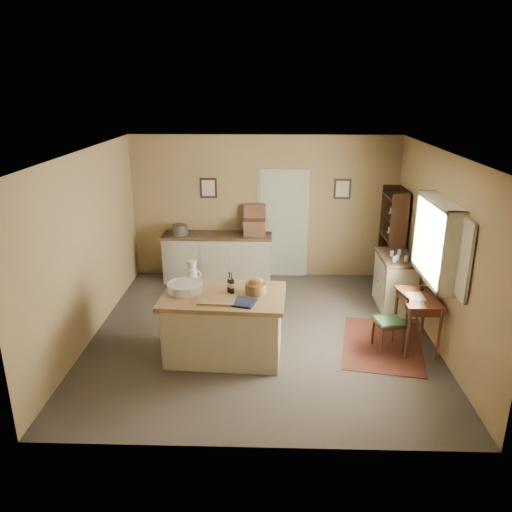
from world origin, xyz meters
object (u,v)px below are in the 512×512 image
at_px(work_island, 224,323).
at_px(desk_chair, 389,322).
at_px(right_cabinet, 395,281).
at_px(writing_desk, 418,303).
at_px(shelving_unit, 394,240).
at_px(sideboard, 218,256).

distance_m(work_island, desk_chair, 2.30).
relative_size(desk_chair, right_cabinet, 0.83).
distance_m(work_island, writing_desk, 2.73).
xyz_separation_m(work_island, shelving_unit, (2.85, 2.53, 0.44)).
relative_size(sideboard, desk_chair, 2.49).
bearing_deg(right_cabinet, work_island, -148.23).
xyz_separation_m(writing_desk, right_cabinet, (-0.00, 1.34, -0.21)).
height_order(desk_chair, right_cabinet, right_cabinet).
bearing_deg(shelving_unit, desk_chair, -103.68).
relative_size(writing_desk, shelving_unit, 0.44).
bearing_deg(right_cabinet, shelving_unit, 80.13).
bearing_deg(shelving_unit, sideboard, 174.69).
height_order(work_island, shelving_unit, shelving_unit).
bearing_deg(sideboard, right_cabinet, -20.64).
distance_m(writing_desk, shelving_unit, 2.22).
relative_size(right_cabinet, shelving_unit, 0.54).
xyz_separation_m(work_island, right_cabinet, (2.70, 1.67, -0.02)).
bearing_deg(right_cabinet, desk_chair, -105.89).
bearing_deg(work_island, sideboard, 100.87).
xyz_separation_m(sideboard, shelving_unit, (3.22, -0.30, 0.44)).
xyz_separation_m(desk_chair, right_cabinet, (0.41, 1.44, 0.05)).
xyz_separation_m(work_island, desk_chair, (2.29, 0.23, -0.07)).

